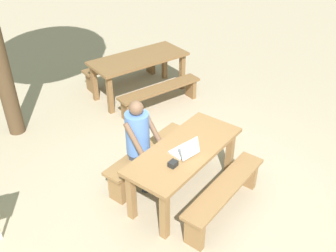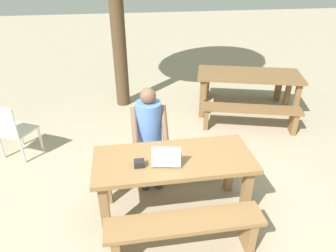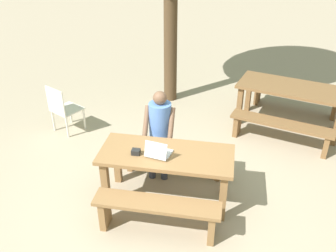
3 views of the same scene
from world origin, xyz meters
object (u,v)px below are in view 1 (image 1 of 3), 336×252
picnic_table_front (185,156)px  person_seated (140,138)px  laptop (185,150)px  picnic_table_mid (139,63)px  small_pouch (173,164)px

picnic_table_front → person_seated: (-0.20, 0.58, 0.14)m
laptop → picnic_table_mid: bearing=-116.8°
picnic_table_front → laptop: 0.21m
picnic_table_mid → small_pouch: bearing=-115.5°
laptop → picnic_table_mid: 3.07m
laptop → picnic_table_front: bearing=-131.2°
small_pouch → picnic_table_mid: (2.17, 2.44, -0.12)m
person_seated → picnic_table_mid: 2.67m
laptop → small_pouch: laptop is taller
laptop → person_seated: 0.66m
picnic_table_front → small_pouch: 0.41m
picnic_table_front → picnic_table_mid: picnic_table_mid is taller
small_pouch → person_seated: 0.69m
small_pouch → picnic_table_mid: small_pouch is taller
picnic_table_front → laptop: size_ratio=5.06×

